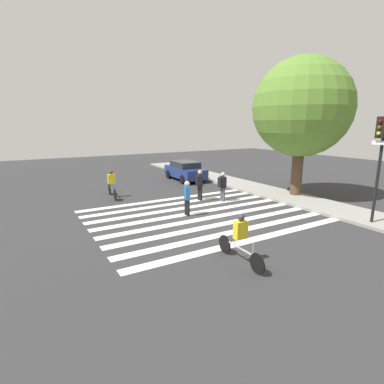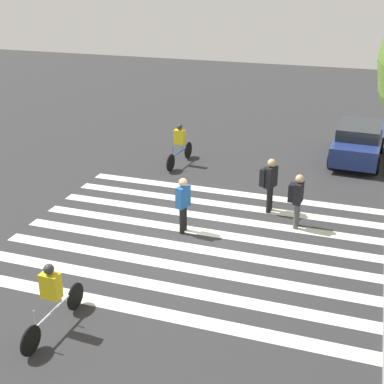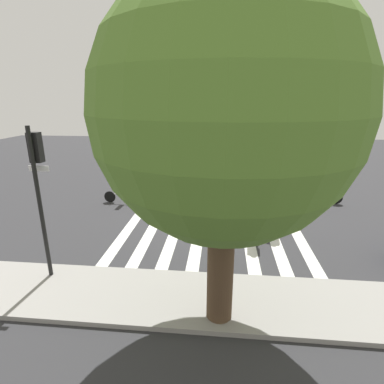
{
  "view_description": "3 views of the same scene",
  "coord_description": "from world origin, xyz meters",
  "px_view_note": "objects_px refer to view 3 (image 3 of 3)",
  "views": [
    {
      "loc": [
        11.46,
        -7.17,
        4.2
      ],
      "look_at": [
        -0.04,
        -0.42,
        1.18
      ],
      "focal_mm": 28.0,
      "sensor_mm": 36.0,
      "label": 1
    },
    {
      "loc": [
        12.62,
        4.16,
        7.04
      ],
      "look_at": [
        -0.47,
        -0.28,
        1.22
      ],
      "focal_mm": 50.0,
      "sensor_mm": 36.0,
      "label": 2
    },
    {
      "loc": [
        -0.33,
        13.27,
        5.4
      ],
      "look_at": [
        0.9,
        0.79,
        1.46
      ],
      "focal_mm": 28.0,
      "sensor_mm": 36.0,
      "label": 3
    }
  ],
  "objects_px": {
    "pedestrian_adult_yellow_jacket": "(255,220)",
    "pedestrian_adult_blue_shirt": "(273,210)",
    "pedestrian_adult_tall_backpack": "(220,195)",
    "street_tree": "(225,113)",
    "cyclist_far_lane": "(124,188)",
    "cyclist_near_curb": "(321,188)",
    "traffic_light": "(38,176)"
  },
  "relations": [
    {
      "from": "pedestrian_adult_yellow_jacket",
      "to": "pedestrian_adult_blue_shirt",
      "type": "bearing_deg",
      "value": -125.62
    },
    {
      "from": "pedestrian_adult_tall_backpack",
      "to": "pedestrian_adult_yellow_jacket",
      "type": "bearing_deg",
      "value": -48.59
    },
    {
      "from": "street_tree",
      "to": "pedestrian_adult_yellow_jacket",
      "type": "relative_size",
      "value": 4.79
    },
    {
      "from": "pedestrian_adult_tall_backpack",
      "to": "pedestrian_adult_blue_shirt",
      "type": "relative_size",
      "value": 0.96
    },
    {
      "from": "pedestrian_adult_tall_backpack",
      "to": "pedestrian_adult_yellow_jacket",
      "type": "xyz_separation_m",
      "value": [
        -1.34,
        3.0,
        0.03
      ]
    },
    {
      "from": "pedestrian_adult_blue_shirt",
      "to": "cyclist_far_lane",
      "type": "xyz_separation_m",
      "value": [
        7.3,
        -3.06,
        -0.15
      ]
    },
    {
      "from": "street_tree",
      "to": "pedestrian_adult_yellow_jacket",
      "type": "height_order",
      "value": "street_tree"
    },
    {
      "from": "cyclist_near_curb",
      "to": "street_tree",
      "type": "bearing_deg",
      "value": 65.55
    },
    {
      "from": "street_tree",
      "to": "cyclist_near_curb",
      "type": "xyz_separation_m",
      "value": [
        -5.28,
        -9.48,
        -4.24
      ]
    },
    {
      "from": "traffic_light",
      "to": "cyclist_far_lane",
      "type": "relative_size",
      "value": 2.1
    },
    {
      "from": "pedestrian_adult_tall_backpack",
      "to": "pedestrian_adult_blue_shirt",
      "type": "bearing_deg",
      "value": -25.66
    },
    {
      "from": "pedestrian_adult_yellow_jacket",
      "to": "pedestrian_adult_blue_shirt",
      "type": "relative_size",
      "value": 0.95
    },
    {
      "from": "pedestrian_adult_yellow_jacket",
      "to": "cyclist_far_lane",
      "type": "distance_m",
      "value": 7.62
    },
    {
      "from": "pedestrian_adult_yellow_jacket",
      "to": "cyclist_near_curb",
      "type": "relative_size",
      "value": 0.72
    },
    {
      "from": "cyclist_far_lane",
      "to": "pedestrian_adult_tall_backpack",
      "type": "bearing_deg",
      "value": 170.34
    },
    {
      "from": "traffic_light",
      "to": "pedestrian_adult_blue_shirt",
      "type": "xyz_separation_m",
      "value": [
        -7.37,
        -3.95,
        -2.28
      ]
    },
    {
      "from": "pedestrian_adult_yellow_jacket",
      "to": "pedestrian_adult_blue_shirt",
      "type": "distance_m",
      "value": 1.28
    },
    {
      "from": "traffic_light",
      "to": "pedestrian_adult_blue_shirt",
      "type": "height_order",
      "value": "traffic_light"
    },
    {
      "from": "pedestrian_adult_tall_backpack",
      "to": "pedestrian_adult_yellow_jacket",
      "type": "height_order",
      "value": "pedestrian_adult_tall_backpack"
    },
    {
      "from": "cyclist_near_curb",
      "to": "cyclist_far_lane",
      "type": "height_order",
      "value": "cyclist_near_curb"
    },
    {
      "from": "cyclist_far_lane",
      "to": "traffic_light",
      "type": "bearing_deg",
      "value": 91.15
    },
    {
      "from": "street_tree",
      "to": "pedestrian_adult_blue_shirt",
      "type": "height_order",
      "value": "street_tree"
    },
    {
      "from": "street_tree",
      "to": "traffic_light",
      "type": "bearing_deg",
      "value": -15.52
    },
    {
      "from": "cyclist_near_curb",
      "to": "pedestrian_adult_blue_shirt",
      "type": "bearing_deg",
      "value": 56.88
    },
    {
      "from": "pedestrian_adult_tall_backpack",
      "to": "pedestrian_adult_blue_shirt",
      "type": "xyz_separation_m",
      "value": [
        -2.18,
        2.03,
        0.08
      ]
    },
    {
      "from": "street_tree",
      "to": "pedestrian_adult_blue_shirt",
      "type": "bearing_deg",
      "value": -111.46
    },
    {
      "from": "pedestrian_adult_blue_shirt",
      "to": "cyclist_near_curb",
      "type": "distance_m",
      "value": 5.15
    },
    {
      "from": "pedestrian_adult_tall_backpack",
      "to": "cyclist_near_curb",
      "type": "height_order",
      "value": "pedestrian_adult_tall_backpack"
    },
    {
      "from": "pedestrian_adult_yellow_jacket",
      "to": "cyclist_far_lane",
      "type": "xyz_separation_m",
      "value": [
        6.47,
        -4.03,
        -0.1
      ]
    },
    {
      "from": "pedestrian_adult_tall_backpack",
      "to": "pedestrian_adult_blue_shirt",
      "type": "height_order",
      "value": "pedestrian_adult_blue_shirt"
    },
    {
      "from": "traffic_light",
      "to": "cyclist_near_curb",
      "type": "height_order",
      "value": "traffic_light"
    },
    {
      "from": "traffic_light",
      "to": "pedestrian_adult_yellow_jacket",
      "type": "distance_m",
      "value": 7.55
    }
  ]
}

